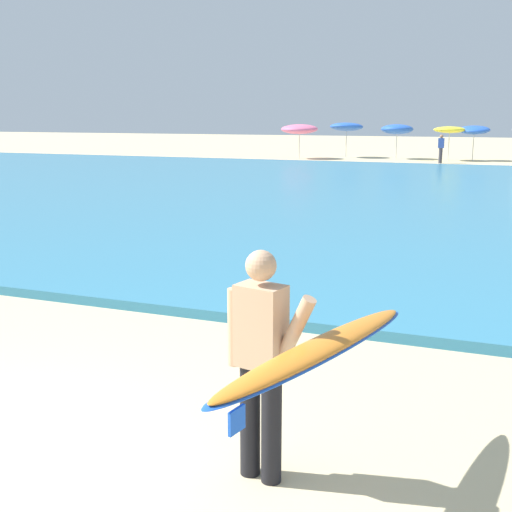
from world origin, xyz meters
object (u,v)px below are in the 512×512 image
Objects in this scene: beach_umbrella_2 at (397,129)px; beachgoer_near_row_left at (441,148)px; surfer_with_board at (289,353)px; beach_umbrella_0 at (299,129)px; beach_umbrella_4 at (474,130)px; beach_umbrella_3 at (450,130)px; beach_umbrella_1 at (347,127)px.

beachgoer_near_row_left is at bearing -43.68° from beach_umbrella_2.
surfer_with_board reaches higher than beachgoer_near_row_left.
surfer_with_board is 36.23m from beach_umbrella_0.
beach_umbrella_0 reaches higher than beach_umbrella_4.
beach_umbrella_2 is at bearing 172.61° from beach_umbrella_3.
beachgoer_near_row_left is at bearing -26.64° from beach_umbrella_1.
beach_umbrella_4 is at bearing 10.45° from beach_umbrella_0.
surfer_with_board is 1.15× the size of beach_umbrella_0.
beach_umbrella_0 is (-10.72, 34.60, 0.76)m from surfer_with_board.
beach_umbrella_0 is 8.87m from beach_umbrella_3.
beach_umbrella_0 is 8.64m from beachgoer_near_row_left.
surfer_with_board is 36.48m from beach_umbrella_4.
surfer_with_board is at bearing -86.30° from beachgoer_near_row_left.
beachgoer_near_row_left is (-2.18, 33.67, -0.18)m from surfer_with_board.
beach_umbrella_3 reaches higher than surfer_with_board.
beach_umbrella_1 is 7.68m from beach_umbrella_4.
beach_umbrella_3 is (3.11, -0.40, 0.00)m from beach_umbrella_2.
beach_umbrella_4 is (7.67, -0.26, -0.13)m from beach_umbrella_1.
beach_umbrella_0 reaches higher than beachgoer_near_row_left.
beach_umbrella_1 reaches higher than beachgoer_near_row_left.
surfer_with_board is 1.17× the size of beach_umbrella_1.
beach_umbrella_4 is at bearing 90.96° from surfer_with_board.
beachgoer_near_row_left is at bearing 93.70° from surfer_with_board.
beach_umbrella_2 is 4.47m from beach_umbrella_4.
beach_umbrella_3 is at bearing 84.81° from beachgoer_near_row_left.
beach_umbrella_1 reaches higher than surfer_with_board.
beach_umbrella_2 is 3.14m from beach_umbrella_3.
beach_umbrella_2 reaches higher than beachgoer_near_row_left.
beach_umbrella_1 reaches higher than beach_umbrella_0.
beach_umbrella_0 is at bearing 107.21° from surfer_with_board.
beach_umbrella_4 is at bearing 0.37° from beach_umbrella_2.
beach_umbrella_0 is 1.08× the size of beach_umbrella_2.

